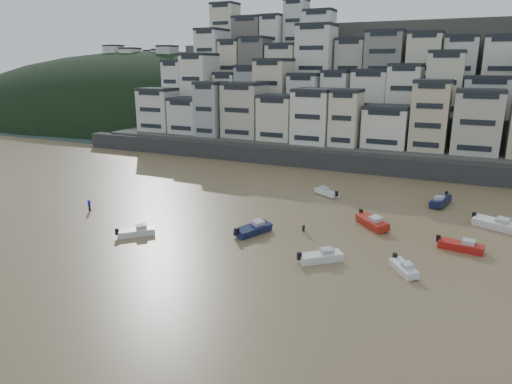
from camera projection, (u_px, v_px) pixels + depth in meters
The scene contains 16 objects.
ground at pixel (70, 327), 36.80m from camera, with size 400.00×400.00×0.00m, color olive.
sea_strip at pixel (143, 111), 208.42m from camera, with size 340.00×340.00×0.00m, color #40555B.
harbor_wall at pixel (369, 164), 88.69m from camera, with size 140.00×3.00×3.50m, color #38383A.
hillside at pixel (423, 94), 118.32m from camera, with size 141.04×66.00×50.00m.
headland at pixel (156, 114), 193.51m from camera, with size 216.00×135.00×53.33m.
boat_a at pixel (321, 255), 48.82m from camera, with size 5.19×1.70×1.42m, color white, non-canonical shape.
boat_b at pixel (404, 267), 46.23m from camera, with size 4.41×1.44×1.20m, color white, non-canonical shape.
boat_d at pixel (461, 244), 51.78m from camera, with size 5.27×1.72×1.44m, color #B01915, non-canonical shape.
boat_g at pixel (496, 223), 58.54m from camera, with size 5.95×1.95×1.62m, color white, non-canonical shape.
boat_j at pixel (136, 231), 56.23m from camera, with size 4.82×1.58×1.31m, color white, non-canonical shape.
boat_e at pixel (372, 221), 59.25m from camera, with size 6.05×1.98×1.65m, color #A62214, non-canonical shape.
boat_h at pixel (327, 192), 73.49m from camera, with size 4.81×1.58×1.31m, color silver, non-canonical shape.
boat_c at pixel (253, 228), 56.73m from camera, with size 5.65×1.85×1.54m, color #151D44, non-canonical shape.
boat_i at pixel (441, 200), 68.34m from camera, with size 5.99×1.96×1.63m, color #12183B, non-canonical shape.
person_blue at pixel (89, 205), 65.78m from camera, with size 0.44×0.44×1.74m, color #1C22D3, non-canonical shape.
person_pink at pixel (304, 225), 57.68m from camera, with size 0.44×0.44×1.74m, color #DC9BAE, non-canonical shape.
Camera 1 is at (27.55, -22.88, 20.40)m, focal length 32.00 mm.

